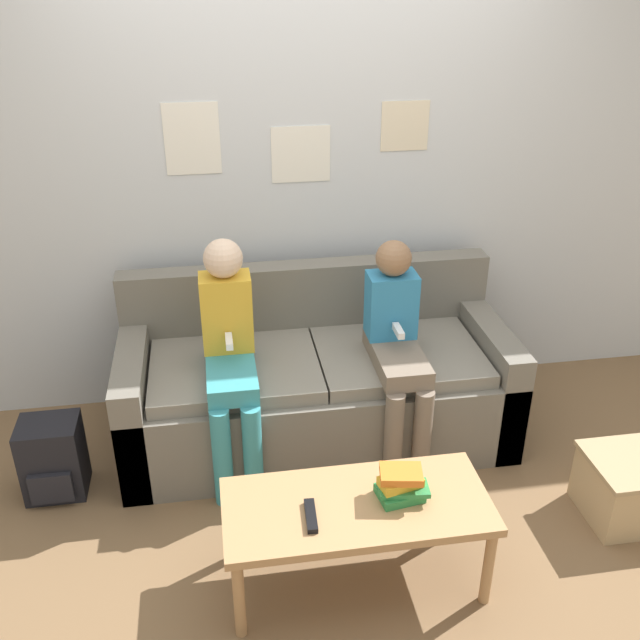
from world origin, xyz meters
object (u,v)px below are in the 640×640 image
Objects in this scene: tv_remote at (311,516)px; person_right at (397,343)px; coffee_table at (357,512)px; person_left at (230,349)px; couch at (316,385)px; backpack at (53,459)px; storage_box at (632,487)px.

person_right is at bearing 61.06° from tv_remote.
person_left is at bearing 117.68° from coffee_table.
tv_remote is at bearing -99.91° from couch.
coffee_table is 2.71× the size of backpack.
coffee_table is at bearing -113.62° from person_right.
couch reaches higher than storage_box.
storage_box is at bearing -32.96° from couch.
tv_remote is (0.25, -0.90, -0.24)m from person_left.
storage_box is at bearing 7.60° from coffee_table.
couch is at bearing 11.75° from backpack.
couch is at bearing 90.18° from coffee_table.
person_left reaches higher than coffee_table.
person_right reaches higher than storage_box.
coffee_table is (0.00, -1.03, 0.06)m from couch.
person_right reaches higher than coffee_table.
person_left is at bearing 179.35° from person_right.
person_left reaches higher than tv_remote.
storage_box is at bearing -20.75° from person_left.
couch is at bearing 151.56° from person_right.
storage_box is (1.32, 0.18, -0.20)m from coffee_table.
storage_box is at bearing -12.62° from backpack.
tv_remote is at bearing -164.27° from coffee_table.
person_right reaches higher than backpack.
person_left is at bearing 108.69° from tv_remote.
person_left reaches higher than storage_box.
person_right is at bearing -0.65° from person_left.
person_right is 2.85× the size of backpack.
backpack is at bearing 149.64° from coffee_table.
couch is 1.11m from tv_remote.
couch reaches higher than backpack.
person_left is (-0.44, -0.19, 0.36)m from couch.
coffee_table is at bearing -89.82° from couch.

